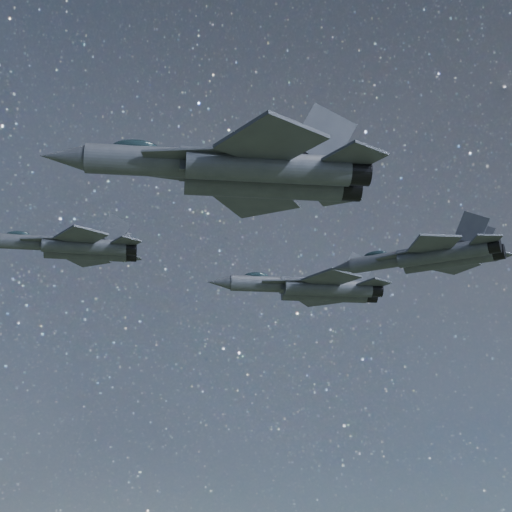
# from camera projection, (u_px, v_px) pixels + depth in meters

# --- Properties ---
(jet_lead) EXTENTS (15.36, 10.42, 3.86)m
(jet_lead) POSITION_uv_depth(u_px,v_px,m) (72.00, 246.00, 69.76)
(jet_lead) COLOR #363A44
(jet_left) EXTENTS (19.52, 13.31, 4.90)m
(jet_left) POSITION_uv_depth(u_px,v_px,m) (312.00, 288.00, 83.46)
(jet_left) COLOR #363A44
(jet_right) EXTENTS (20.02, 13.65, 5.03)m
(jet_right) POSITION_uv_depth(u_px,v_px,m) (239.00, 170.00, 45.97)
(jet_right) COLOR #363A44
(jet_slot) EXTENTS (16.28, 10.86, 4.13)m
(jet_slot) POSITION_uv_depth(u_px,v_px,m) (431.00, 256.00, 68.87)
(jet_slot) COLOR #363A44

